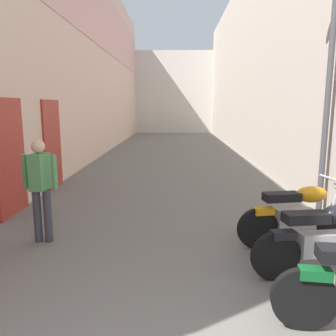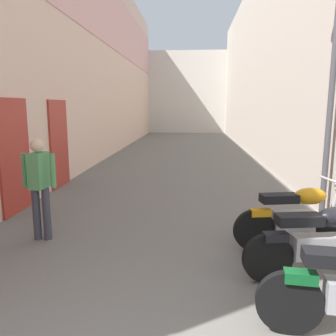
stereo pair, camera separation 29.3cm
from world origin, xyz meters
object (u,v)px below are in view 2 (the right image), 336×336
at_px(pedestrian_mid_alley, 39,182).
at_px(motorcycle_fourth, 297,215).
at_px(motorcycle_third, 321,240).
at_px(street_lamp, 328,70).

bearing_deg(pedestrian_mid_alley, motorcycle_fourth, -1.04).
xyz_separation_m(motorcycle_third, pedestrian_mid_alley, (-3.83, 1.00, 0.42)).
height_order(motorcycle_third, pedestrian_mid_alley, pedestrian_mid_alley).
distance_m(motorcycle_third, pedestrian_mid_alley, 3.98).
bearing_deg(motorcycle_third, motorcycle_fourth, 90.00).
height_order(motorcycle_fourth, pedestrian_mid_alley, pedestrian_mid_alley).
xyz_separation_m(motorcycle_fourth, street_lamp, (0.70, 1.19, 2.14)).
relative_size(motorcycle_third, motorcycle_fourth, 1.00).
bearing_deg(pedestrian_mid_alley, street_lamp, 13.94).
height_order(motorcycle_fourth, street_lamp, street_lamp).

